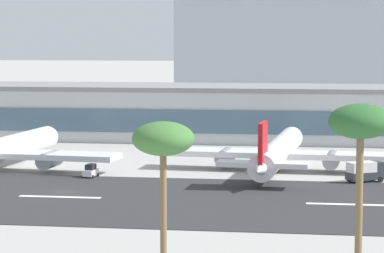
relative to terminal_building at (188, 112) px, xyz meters
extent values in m
plane|color=#A8A8A3|center=(-7.51, -72.38, -6.01)|extent=(1400.00, 1400.00, 0.00)
cube|color=#2D2D30|center=(-7.51, -76.44, -5.97)|extent=(800.00, 38.87, 0.08)
cube|color=white|center=(-7.14, -76.44, -5.92)|extent=(12.00, 1.20, 0.01)
cube|color=white|center=(33.79, -76.44, -5.92)|extent=(12.00, 1.20, 0.01)
cube|color=#B7BABC|center=(0.00, 0.06, -0.50)|extent=(168.57, 22.89, 11.01)
cube|color=#476075|center=(0.00, -11.53, -1.05)|extent=(163.51, 0.30, 4.95)
cube|color=gray|center=(0.00, 0.06, 5.50)|extent=(170.26, 23.12, 1.00)
cube|color=#A8B2BC|center=(29.07, 141.28, 16.87)|extent=(106.77, 27.31, 45.75)
sphere|color=silver|center=(-23.18, -30.31, -2.67)|extent=(4.09, 4.09, 4.09)
cylinder|color=gray|center=(-15.65, -53.52, -3.85)|extent=(3.35, 6.27, 2.80)
cylinder|color=white|center=(22.44, -45.23, -2.71)|extent=(7.31, 42.70, 4.25)
sphere|color=white|center=(23.97, -24.03, -2.71)|extent=(4.04, 4.04, 4.04)
cone|color=white|center=(20.90, -66.42, -2.71)|extent=(4.37, 7.91, 3.83)
cube|color=white|center=(22.37, -46.08, -3.14)|extent=(40.98, 9.29, 0.94)
cylinder|color=gray|center=(31.49, -46.74, -3.88)|extent=(3.19, 6.13, 2.76)
cylinder|color=gray|center=(13.26, -45.42, -3.88)|extent=(3.19, 6.13, 2.76)
cube|color=white|center=(21.02, -64.73, -2.29)|extent=(14.03, 4.50, 0.75)
cube|color=red|center=(21.02, -64.73, 0.69)|extent=(1.09, 5.77, 6.80)
cylinder|color=black|center=(22.28, -47.35, -5.42)|extent=(0.77, 0.77, 1.17)
cube|color=#2D3338|center=(36.64, -56.28, -4.96)|extent=(6.35, 5.24, 1.20)
cube|color=silver|center=(36.04, -56.67, -3.56)|extent=(4.88, 4.26, 1.60)
cube|color=#2D3338|center=(38.47, -55.12, -3.61)|extent=(2.60, 2.76, 1.50)
cylinder|color=black|center=(39.06, -56.17, -5.56)|extent=(0.91, 0.72, 0.90)
cylinder|color=black|center=(37.78, -54.14, -5.56)|extent=(0.91, 0.72, 0.90)
cylinder|color=black|center=(35.51, -58.42, -5.56)|extent=(0.91, 0.72, 0.90)
cylinder|color=black|center=(34.23, -56.39, -5.56)|extent=(0.91, 0.72, 0.90)
cube|color=white|center=(-7.43, -57.87, -5.21)|extent=(2.02, 3.39, 1.00)
cube|color=black|center=(-7.43, -57.87, -4.26)|extent=(1.53, 2.08, 0.90)
cylinder|color=black|center=(-6.48, -56.87, -5.71)|extent=(0.36, 0.63, 0.60)
cylinder|color=black|center=(-8.07, -56.66, -5.71)|extent=(0.36, 0.63, 0.60)
cylinder|color=black|center=(-6.79, -59.09, -5.71)|extent=(0.36, 0.63, 0.60)
cylinder|color=black|center=(-8.37, -58.88, -5.71)|extent=(0.36, 0.63, 0.60)
cylinder|color=brown|center=(14.49, -113.75, 0.50)|extent=(0.65, 0.65, 13.01)
ellipsoid|color=#427538|center=(14.49, -113.75, 7.00)|extent=(6.14, 6.14, 3.38)
cylinder|color=brown|center=(33.59, -110.30, 1.32)|extent=(0.73, 0.73, 14.65)
ellipsoid|color=#2D602D|center=(33.59, -110.30, 8.64)|extent=(6.33, 6.33, 3.48)
camera|label=1|loc=(29.93, -200.79, 17.01)|focal=85.24mm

